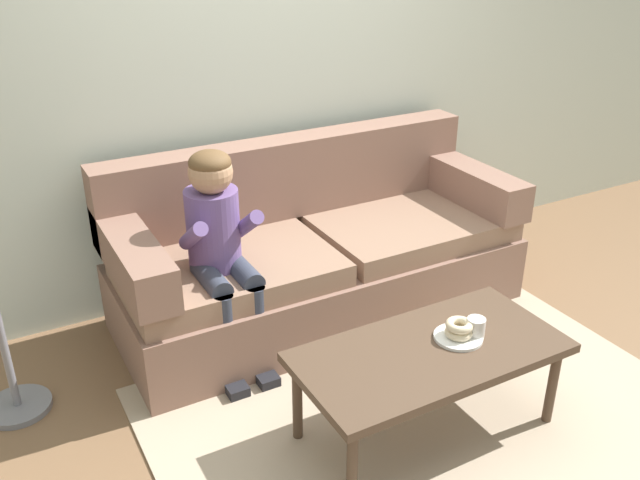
% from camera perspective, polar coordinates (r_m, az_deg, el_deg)
% --- Properties ---
extents(ground, '(10.00, 10.00, 0.00)m').
position_cam_1_polar(ground, '(3.40, 6.55, -12.19)').
color(ground, brown).
extents(wall_back, '(8.00, 0.10, 2.80)m').
position_cam_1_polar(wall_back, '(3.96, -4.47, 15.74)').
color(wall_back, beige).
rests_on(wall_back, ground).
extents(area_rug, '(2.42, 1.76, 0.01)m').
position_cam_1_polar(area_rug, '(3.24, 9.16, -14.41)').
color(area_rug, tan).
rests_on(area_rug, ground).
extents(couch, '(2.24, 0.90, 0.95)m').
position_cam_1_polar(couch, '(3.83, -0.35, -1.30)').
color(couch, '#846051').
rests_on(couch, ground).
extents(coffee_table, '(1.15, 0.57, 0.44)m').
position_cam_1_polar(coffee_table, '(2.94, 9.20, -9.65)').
color(coffee_table, '#4C3828').
rests_on(coffee_table, ground).
extents(person_child, '(0.34, 0.58, 1.10)m').
position_cam_1_polar(person_child, '(3.28, -8.42, -0.02)').
color(person_child, '#664C84').
rests_on(person_child, ground).
extents(plate, '(0.21, 0.21, 0.01)m').
position_cam_1_polar(plate, '(3.00, 11.50, -7.98)').
color(plate, white).
rests_on(plate, coffee_table).
extents(donut, '(0.12, 0.12, 0.04)m').
position_cam_1_polar(donut, '(2.98, 11.55, -7.58)').
color(donut, beige).
rests_on(donut, plate).
extents(donut_second, '(0.16, 0.16, 0.04)m').
position_cam_1_polar(donut_second, '(2.96, 11.61, -7.00)').
color(donut_second, beige).
rests_on(donut_second, donut).
extents(mug, '(0.08, 0.08, 0.09)m').
position_cam_1_polar(mug, '(3.00, 12.92, -7.18)').
color(mug, silver).
rests_on(mug, coffee_table).
extents(toy_controller, '(0.23, 0.09, 0.05)m').
position_cam_1_polar(toy_controller, '(3.60, 11.44, -9.65)').
color(toy_controller, gold).
rests_on(toy_controller, ground).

